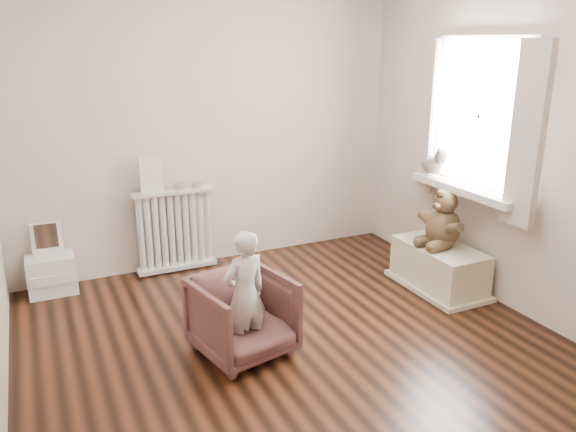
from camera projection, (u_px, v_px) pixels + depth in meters
name	position (u px, v px, depth m)	size (l,w,h in m)	color
floor	(296.00, 347.00, 3.88)	(3.60, 3.60, 0.01)	black
back_wall	(209.00, 124.00, 5.04)	(3.60, 0.02, 2.60)	beige
front_wall	(526.00, 261.00, 1.93)	(3.60, 0.02, 2.60)	beige
right_wall	(512.00, 141.00, 4.21)	(0.02, 3.60, 2.60)	beige
window	(481.00, 116.00, 4.41)	(0.03, 0.90, 1.10)	white
window_sill	(465.00, 189.00, 4.55)	(0.22, 1.10, 0.06)	silver
curtain_left	(527.00, 136.00, 3.89)	(0.06, 0.26, 1.30)	beige
curtain_right	(424.00, 116.00, 4.88)	(0.06, 0.26, 1.30)	beige
radiator	(175.00, 230.00, 5.05)	(0.72, 0.14, 0.76)	silver
paper_doll	(151.00, 174.00, 4.82)	(0.19, 0.02, 0.32)	beige
tin_a	(179.00, 186.00, 4.95)	(0.09, 0.09, 0.06)	#A59E8C
tin_b	(197.00, 185.00, 5.02)	(0.09, 0.09, 0.05)	#A59E8C
toy_vanity	(50.00, 262.00, 4.63)	(0.38, 0.27, 0.60)	silver
armchair	(243.00, 316.00, 3.73)	(0.58, 0.60, 0.54)	#552F2B
child	(245.00, 294.00, 3.63)	(0.32, 0.21, 0.87)	beige
toy_bench	(439.00, 266.00, 4.74)	(0.43, 0.80, 0.38)	beige
teddy_bear	(445.00, 212.00, 4.61)	(0.40, 0.31, 0.49)	#3B2A18
plush_cat	(434.00, 164.00, 4.85)	(0.18, 0.30, 0.25)	#6F655C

